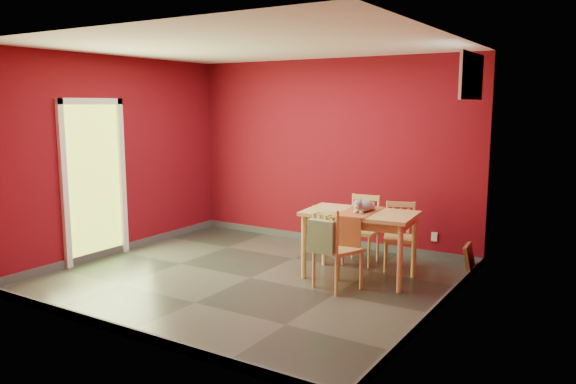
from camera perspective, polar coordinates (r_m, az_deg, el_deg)
The scene contains 13 objects.
ground at distance 6.80m, azimuth -3.84°, elevation -8.68°, with size 4.50×4.50×0.00m, color #2D342D.
room_shell at distance 6.79m, azimuth -3.84°, elevation -8.28°, with size 4.50×4.50×4.50m.
doorway at distance 7.79m, azimuth -19.14°, elevation 1.58°, with size 0.06×1.01×2.13m.
window at distance 6.45m, azimuth 18.11°, elevation 11.11°, with size 0.05×0.90×0.50m.
outlet_plate at distance 7.77m, azimuth 14.64°, elevation -4.42°, with size 0.08×0.01×0.12m, color silver.
dining_table at distance 6.67m, azimuth 7.29°, elevation -2.84°, with size 1.35×0.86×0.80m.
table_runner at distance 6.54m, azimuth 6.83°, elevation -2.70°, with size 0.44×0.81×0.39m.
chair_far_left at distance 7.39m, azimuth 7.52°, elevation -3.70°, with size 0.44×0.44×0.88m.
chair_far_right at distance 7.18m, azimuth 11.30°, elevation -4.34°, with size 0.50×0.50×0.84m.
chair_near at distance 6.29m, azimuth 4.77°, elevation -5.61°, with size 0.56×0.56×0.94m.
tote_bag at distance 6.09m, azimuth 3.45°, elevation -4.55°, with size 0.31×0.19×0.43m.
cat at distance 6.62m, azimuth 7.74°, elevation -1.18°, with size 0.21×0.39×0.20m, color slate, non-canonical shape.
picture_frame at distance 7.20m, azimuth 17.95°, elevation -6.57°, with size 0.16×0.38×0.37m.
Camera 1 is at (3.79, -5.25, 2.06)m, focal length 35.00 mm.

